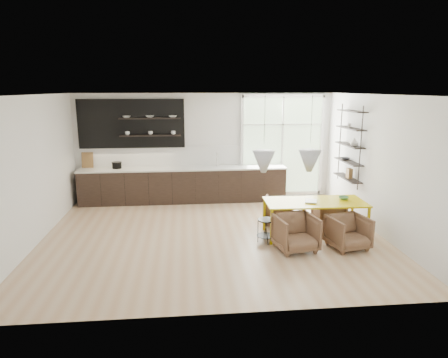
% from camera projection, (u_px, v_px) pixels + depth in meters
% --- Properties ---
extents(room, '(7.02, 6.01, 2.91)m').
position_uv_depth(room, '(234.00, 158.00, 9.18)').
color(room, tan).
rests_on(room, ground).
extents(kitchen_run, '(5.54, 0.69, 2.75)m').
position_uv_depth(kitchen_run, '(180.00, 180.00, 10.80)').
color(kitchen_run, black).
rests_on(kitchen_run, ground).
extents(right_shelving, '(0.26, 1.22, 1.90)m').
position_uv_depth(right_shelving, '(350.00, 147.00, 9.48)').
color(right_shelving, black).
rests_on(right_shelving, ground).
extents(dining_table, '(2.07, 0.97, 0.75)m').
position_uv_depth(dining_table, '(315.00, 204.00, 8.22)').
color(dining_table, '#C3AD04').
rests_on(dining_table, ground).
extents(armchair_back_left, '(0.83, 0.84, 0.61)m').
position_uv_depth(armchair_back_left, '(279.00, 210.00, 9.12)').
color(armchair_back_left, brown).
rests_on(armchair_back_left, ground).
extents(armchair_back_right, '(0.64, 0.66, 0.60)m').
position_uv_depth(armchair_back_right, '(329.00, 210.00, 9.11)').
color(armchair_back_right, brown).
rests_on(armchair_back_right, ground).
extents(armchair_front_left, '(0.85, 0.87, 0.69)m').
position_uv_depth(armchair_front_left, '(296.00, 233.00, 7.57)').
color(armchair_front_left, brown).
rests_on(armchair_front_left, ground).
extents(armchair_front_right, '(0.82, 0.83, 0.64)m').
position_uv_depth(armchair_front_right, '(348.00, 232.00, 7.66)').
color(armchair_front_right, brown).
rests_on(armchair_front_right, ground).
extents(wire_stool, '(0.38, 0.38, 0.48)m').
position_uv_depth(wire_stool, '(266.00, 227.00, 7.97)').
color(wire_stool, black).
rests_on(wire_stool, ground).
extents(table_book, '(0.32, 0.37, 0.03)m').
position_uv_depth(table_book, '(305.00, 201.00, 8.20)').
color(table_book, white).
rests_on(table_book, dining_table).
extents(table_bowl, '(0.25, 0.25, 0.06)m').
position_uv_depth(table_bowl, '(344.00, 198.00, 8.35)').
color(table_bowl, '#528C5B').
rests_on(table_bowl, dining_table).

